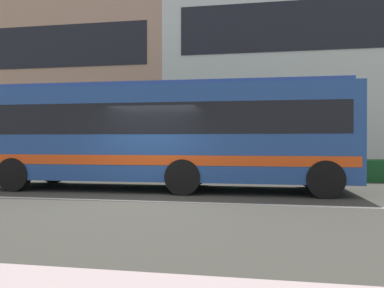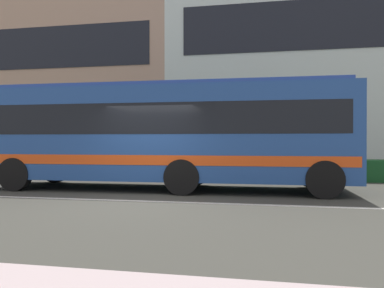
# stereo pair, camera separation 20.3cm
# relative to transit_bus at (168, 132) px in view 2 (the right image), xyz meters

# --- Properties ---
(ground_plane) EXTENTS (160.00, 160.00, 0.00)m
(ground_plane) POSITION_rel_transit_bus_xyz_m (-0.23, -2.36, -1.78)
(ground_plane) COLOR #3E3E36
(lane_centre_line) EXTENTS (60.00, 0.16, 0.01)m
(lane_centre_line) POSITION_rel_transit_bus_xyz_m (-0.23, -2.36, -1.77)
(lane_centre_line) COLOR silver
(lane_centre_line) RESTS_ON ground_plane
(hedge_row_far) EXTENTS (22.17, 1.10, 0.79)m
(hedge_row_far) POSITION_rel_transit_bus_xyz_m (-2.79, 3.68, -1.38)
(hedge_row_far) COLOR #194E23
(hedge_row_far) RESTS_ON ground_plane
(apartment_block_left) EXTENTS (20.37, 11.85, 11.53)m
(apartment_block_left) POSITION_rel_transit_bus_xyz_m (-12.32, 13.46, 3.99)
(apartment_block_left) COLOR tan
(apartment_block_left) RESTS_ON ground_plane
(transit_bus) EXTENTS (10.99, 2.74, 3.23)m
(transit_bus) POSITION_rel_transit_bus_xyz_m (0.00, 0.00, 0.00)
(transit_bus) COLOR #23498D
(transit_bus) RESTS_ON ground_plane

